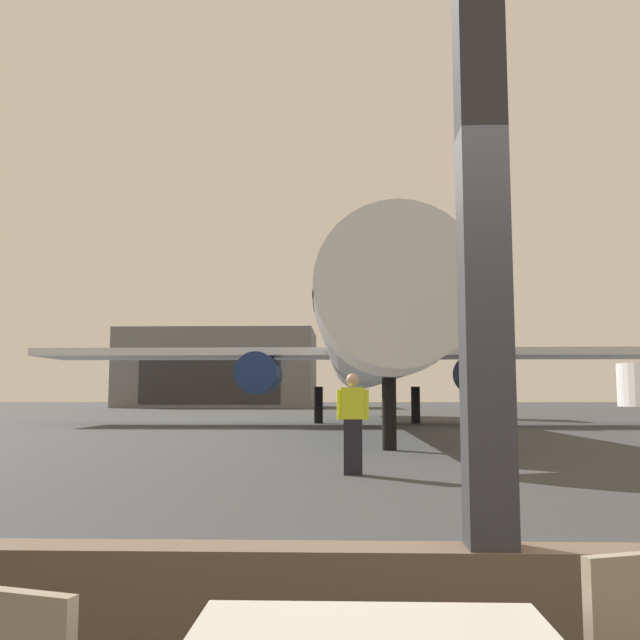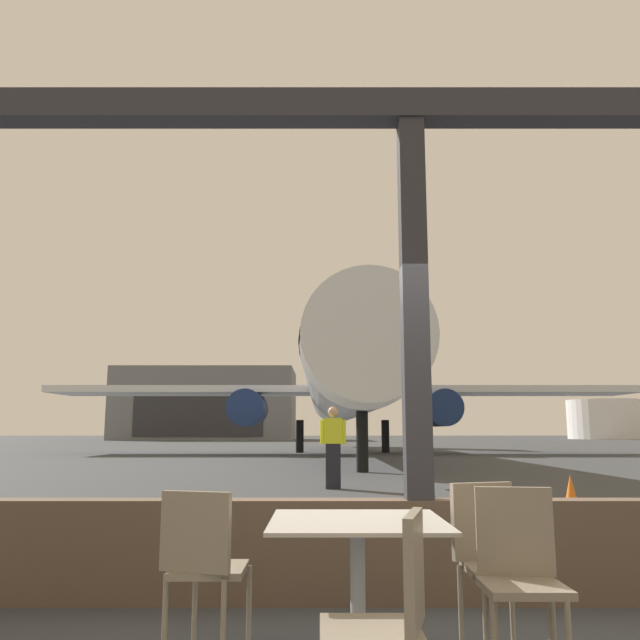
% 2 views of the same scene
% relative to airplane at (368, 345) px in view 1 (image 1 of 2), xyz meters
% --- Properties ---
extents(ground_plane, '(220.00, 220.00, 0.00)m').
position_rel_airplane_xyz_m(ground_plane, '(-0.53, 10.37, -3.66)').
color(ground_plane, '#383A3D').
extents(window_frame, '(7.61, 0.24, 3.95)m').
position_rel_airplane_xyz_m(window_frame, '(-0.53, -29.63, -2.31)').
color(window_frame, brown).
rests_on(window_frame, ground).
extents(airplane, '(31.49, 36.73, 10.55)m').
position_rel_airplane_xyz_m(airplane, '(0.00, 0.00, 0.00)').
color(airplane, silver).
rests_on(airplane, ground).
extents(ground_crew_worker, '(0.56, 0.22, 1.74)m').
position_rel_airplane_xyz_m(ground_crew_worker, '(-0.98, -20.25, -2.76)').
color(ground_crew_worker, black).
rests_on(ground_crew_worker, ground).
extents(distant_hangar, '(22.64, 14.75, 9.12)m').
position_rel_airplane_xyz_m(distant_hangar, '(-16.07, 53.19, 0.90)').
color(distant_hangar, slate).
rests_on(distant_hangar, ground).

